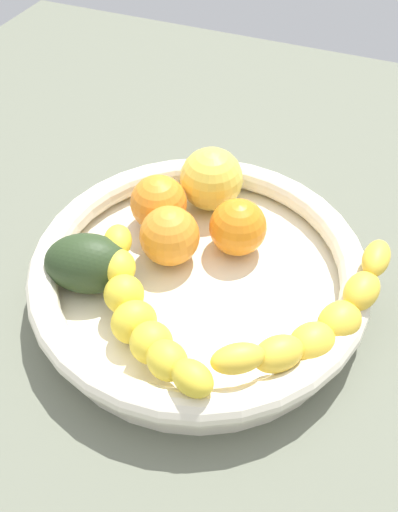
# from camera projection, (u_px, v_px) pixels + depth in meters

# --- Properties ---
(kitchen_counter) EXTENTS (1.20, 1.20, 0.03)m
(kitchen_counter) POSITION_uv_depth(u_px,v_px,m) (199.00, 300.00, 0.57)
(kitchen_counter) COLOR #636756
(kitchen_counter) RESTS_ON ground
(fruit_bowl) EXTENTS (0.34, 0.34, 0.06)m
(fruit_bowl) POSITION_uv_depth(u_px,v_px,m) (199.00, 274.00, 0.54)
(fruit_bowl) COLOR silver
(fruit_bowl) RESTS_ON kitchen_counter
(banana_draped_left) EXTENTS (0.15, 0.17, 0.05)m
(banana_draped_left) POSITION_uv_depth(u_px,v_px,m) (139.00, 314.00, 0.47)
(banana_draped_left) COLOR yellow
(banana_draped_left) RESTS_ON fruit_bowl
(banana_draped_right) EXTENTS (0.20, 0.13, 0.05)m
(banana_draped_right) POSITION_uv_depth(u_px,v_px,m) (322.00, 322.00, 0.46)
(banana_draped_right) COLOR yellow
(banana_draped_right) RESTS_ON fruit_bowl
(orange_front) EXTENTS (0.06, 0.06, 0.06)m
(orange_front) POSITION_uv_depth(u_px,v_px,m) (159.00, 203.00, 0.57)
(orange_front) COLOR orange
(orange_front) RESTS_ON fruit_bowl
(orange_mid_left) EXTENTS (0.06, 0.06, 0.06)m
(orange_mid_left) POSITION_uv_depth(u_px,v_px,m) (170.00, 236.00, 0.54)
(orange_mid_left) COLOR orange
(orange_mid_left) RESTS_ON fruit_bowl
(orange_mid_right) EXTENTS (0.06, 0.06, 0.06)m
(orange_mid_right) POSITION_uv_depth(u_px,v_px,m) (238.00, 227.00, 0.55)
(orange_mid_right) COLOR orange
(orange_mid_right) RESTS_ON fruit_bowl
(apple_yellow) EXTENTS (0.07, 0.07, 0.07)m
(apple_yellow) POSITION_uv_depth(u_px,v_px,m) (211.00, 179.00, 0.59)
(apple_yellow) COLOR #E7D04A
(apple_yellow) RESTS_ON fruit_bowl
(avocado_dark) EXTENTS (0.08, 0.10, 0.06)m
(avocado_dark) POSITION_uv_depth(u_px,v_px,m) (88.00, 264.00, 0.51)
(avocado_dark) COLOR #293C1F
(avocado_dark) RESTS_ON fruit_bowl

